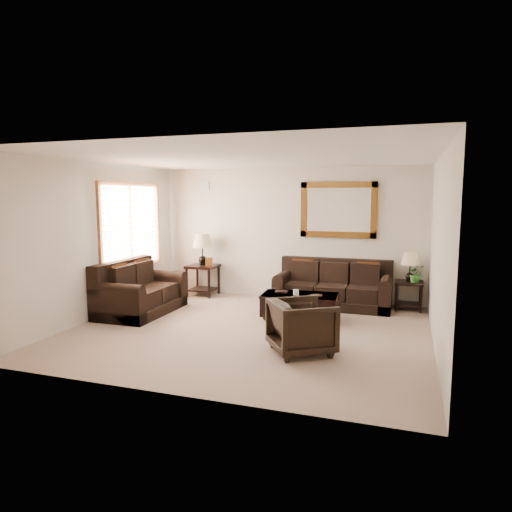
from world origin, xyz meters
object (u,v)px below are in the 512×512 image
(coffee_table, at_px, (300,304))
(armchair, at_px, (302,324))
(end_table_right, at_px, (410,272))
(sofa, at_px, (333,289))
(end_table_left, at_px, (203,255))
(loveseat, at_px, (138,294))

(coffee_table, xyz_separation_m, armchair, (0.41, -1.67, 0.13))
(end_table_right, distance_m, coffee_table, 2.25)
(sofa, xyz_separation_m, coffee_table, (-0.39, -1.16, -0.05))
(sofa, bearing_deg, coffee_table, -108.67)
(coffee_table, distance_m, armchair, 1.72)
(sofa, height_order, end_table_right, end_table_right)
(end_table_left, height_order, end_table_right, end_table_left)
(end_table_left, bearing_deg, coffee_table, -27.34)
(loveseat, distance_m, end_table_left, 1.87)
(end_table_right, height_order, coffee_table, end_table_right)
(coffee_table, bearing_deg, sofa, 66.98)
(sofa, distance_m, loveseat, 3.68)
(sofa, distance_m, end_table_left, 2.86)
(armchair, bearing_deg, end_table_right, -58.68)
(end_table_left, height_order, armchair, end_table_left)
(loveseat, relative_size, end_table_right, 1.56)
(sofa, bearing_deg, end_table_left, 178.17)
(loveseat, xyz_separation_m, armchair, (3.32, -1.19, 0.05))
(loveseat, xyz_separation_m, end_table_right, (4.69, 1.78, 0.36))
(end_table_left, bearing_deg, sofa, -1.83)
(sofa, height_order, coffee_table, sofa)
(sofa, distance_m, end_table_right, 1.45)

